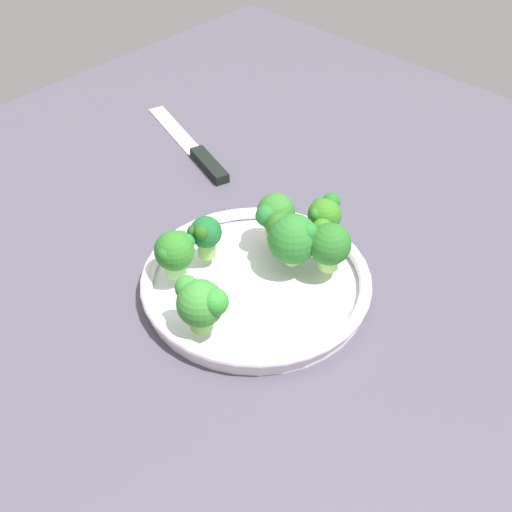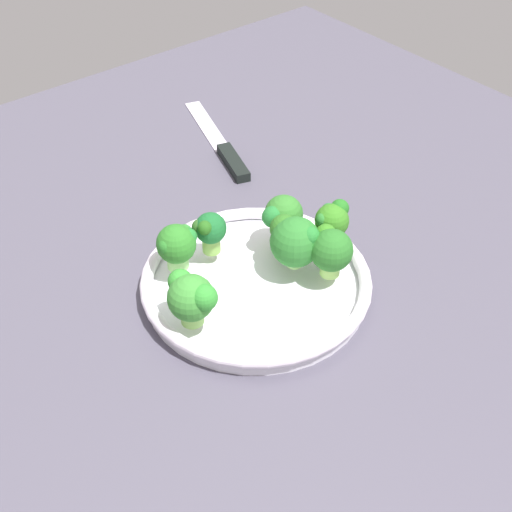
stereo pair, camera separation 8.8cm
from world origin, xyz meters
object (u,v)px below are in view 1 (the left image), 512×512
broccoli_floret_1 (328,243)px  knife (196,152)px  broccoli_floret_3 (201,303)px  broccoli_floret_6 (175,251)px  broccoli_floret_4 (205,234)px  bowl (256,283)px  broccoli_floret_5 (324,215)px  broccoli_floret_0 (274,214)px  broccoli_floret_2 (292,237)px

broccoli_floret_1 → knife: (-34.31, 9.44, -6.03)cm
broccoli_floret_3 → broccoli_floret_6: broccoli_floret_3 is taller
broccoli_floret_1 → broccoli_floret_3: 18.28cm
broccoli_floret_4 → broccoli_floret_3: bearing=-45.2°
broccoli_floret_1 → broccoli_floret_6: bearing=-132.7°
knife → bowl: bearing=-29.9°
broccoli_floret_5 → broccoli_floret_6: bearing=-116.2°
broccoli_floret_4 → broccoli_floret_6: size_ratio=0.93×
broccoli_floret_0 → bowl: bearing=-63.4°
broccoli_floret_5 → broccoli_floret_3: bearing=-89.3°
broccoli_floret_4 → broccoli_floret_6: (-0.15, -4.80, 0.08)cm
broccoli_floret_5 → knife: size_ratio=0.24×
broccoli_floret_1 → broccoli_floret_3: (-3.67, -17.90, 0.06)cm
broccoli_floret_1 → broccoli_floret_2: broccoli_floret_2 is taller
broccoli_floret_0 → knife: (-25.45, 9.66, -5.99)cm
knife → broccoli_floret_5: bearing=-10.1°
broccoli_floret_2 → broccoli_floret_6: bearing=-127.3°
broccoli_floret_1 → knife: bearing=164.6°
broccoli_floret_3 → broccoli_floret_4: size_ratio=1.24×
broccoli_floret_5 → broccoli_floret_2: bearing=-90.1°
knife → broccoli_floret_6: bearing=-47.0°
broccoli_floret_3 → broccoli_floret_6: size_ratio=1.15×
broccoli_floret_3 → broccoli_floret_6: 9.94cm
bowl → broccoli_floret_1: bearing=53.5°
broccoli_floret_0 → knife: broccoli_floret_0 is taller
broccoli_floret_2 → knife: bearing=158.9°
broccoli_floret_6 → broccoli_floret_1: bearing=47.3°
broccoli_floret_0 → broccoli_floret_2: size_ratio=0.88×
broccoli_floret_3 → bowl: bearing=98.9°
broccoli_floret_0 → broccoli_floret_5: same height
bowl → broccoli_floret_3: broccoli_floret_3 is taller
broccoli_floret_5 → broccoli_floret_1: bearing=-45.6°
broccoli_floret_0 → broccoli_floret_3: size_ratio=0.89×
broccoli_floret_0 → broccoli_floret_3: bearing=-73.7°
broccoli_floret_1 → knife: broccoli_floret_1 is taller
broccoli_floret_5 → broccoli_floret_6: 19.82cm
broccoli_floret_0 → knife: size_ratio=0.24×
broccoli_floret_5 → knife: bearing=169.9°
bowl → broccoli_floret_2: broccoli_floret_2 is taller
broccoli_floret_4 → knife: 29.07cm
bowl → broccoli_floret_5: (1.40, 11.27, 5.19)cm
bowl → broccoli_floret_3: 11.97cm
knife → broccoli_floret_3: bearing=-41.8°
broccoli_floret_2 → broccoli_floret_4: bearing=-142.1°
broccoli_floret_1 → broccoli_floret_6: 18.72cm
broccoli_floret_2 → broccoli_floret_5: size_ratio=1.15×
broccoli_floret_3 → broccoli_floret_1: bearing=78.4°
bowl → broccoli_floret_5: 12.48cm
broccoli_floret_1 → bowl: bearing=-126.5°
broccoli_floret_4 → knife: size_ratio=0.22×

